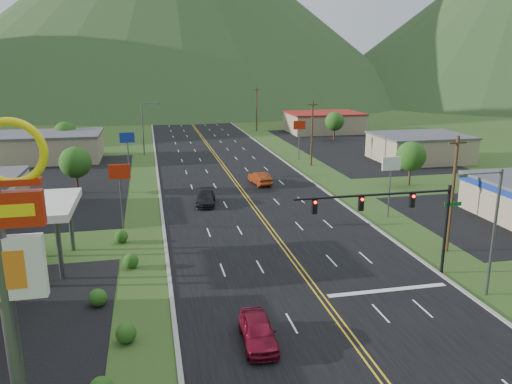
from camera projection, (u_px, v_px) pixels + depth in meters
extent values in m
cylinder|color=#59595E|center=(6.00, 292.00, 19.85)|extent=(0.60, 0.60, 14.00)
cube|color=white|center=(2.00, 268.00, 19.59)|extent=(3.20, 0.50, 2.60)
cube|color=orange|center=(2.00, 268.00, 19.59)|extent=(1.80, 0.55, 1.60)
torus|color=yellow|center=(11.00, 152.00, 18.59)|extent=(2.62, 0.32, 2.62)
cylinder|color=black|center=(446.00, 230.00, 37.70)|extent=(0.24, 0.24, 7.00)
cylinder|color=black|center=(375.00, 195.00, 35.68)|extent=(12.00, 0.18, 0.18)
cube|color=#0C591E|center=(453.00, 204.00, 37.27)|extent=(1.40, 0.06, 0.30)
cube|color=black|center=(412.00, 200.00, 36.45)|extent=(0.35, 0.28, 1.05)
sphere|color=#FF0C05|center=(414.00, 196.00, 36.19)|extent=(0.22, 0.22, 0.22)
cube|color=black|center=(361.00, 204.00, 35.63)|extent=(0.35, 0.28, 1.05)
sphere|color=#FF0C05|center=(362.00, 200.00, 35.37)|extent=(0.22, 0.22, 0.22)
cube|color=black|center=(314.00, 207.00, 34.92)|extent=(0.35, 0.28, 1.05)
sphere|color=#FF0C05|center=(315.00, 202.00, 34.66)|extent=(0.22, 0.22, 0.22)
cylinder|color=#59595E|center=(494.00, 234.00, 33.87)|extent=(0.20, 0.20, 9.00)
cylinder|color=#59595E|center=(482.00, 173.00, 32.48)|extent=(2.88, 0.12, 0.12)
cube|color=#59595E|center=(463.00, 176.00, 32.21)|extent=(0.60, 0.25, 0.18)
cylinder|color=#59595E|center=(143.00, 129.00, 85.75)|extent=(0.20, 0.20, 9.00)
cylinder|color=#59595E|center=(150.00, 103.00, 84.95)|extent=(2.88, 0.12, 0.12)
cube|color=#59595E|center=(159.00, 104.00, 85.27)|extent=(0.60, 0.25, 0.18)
cube|color=white|center=(7.00, 207.00, 38.23)|extent=(10.00, 8.00, 0.60)
cylinder|color=#59595E|center=(59.00, 248.00, 36.85)|extent=(0.36, 0.36, 5.00)
cylinder|color=#59595E|center=(71.00, 223.00, 42.52)|extent=(0.36, 0.36, 5.00)
cube|color=tan|center=(43.00, 148.00, 81.21)|extent=(18.00, 11.00, 4.20)
cube|color=#4C4C51|center=(42.00, 134.00, 80.63)|extent=(18.40, 11.40, 0.30)
cube|color=tan|center=(420.00, 148.00, 81.22)|extent=(14.00, 11.00, 4.00)
cube|color=#4C4C51|center=(421.00, 135.00, 80.67)|extent=(14.40, 11.40, 0.30)
cube|color=tan|center=(323.00, 123.00, 113.45)|extent=(16.00, 12.00, 4.20)
cube|color=maroon|center=(324.00, 113.00, 112.87)|extent=(16.40, 12.40, 0.30)
cylinder|color=#59595E|center=(122.00, 204.00, 48.06)|extent=(0.16, 0.16, 5.00)
cube|color=#B7200A|center=(119.00, 172.00, 47.25)|extent=(2.00, 0.18, 1.40)
cylinder|color=#59595E|center=(129.00, 161.00, 68.85)|extent=(0.16, 0.16, 5.00)
cube|color=navy|center=(127.00, 138.00, 68.03)|extent=(2.00, 0.18, 1.40)
cylinder|color=#59595E|center=(389.00, 194.00, 51.70)|extent=(0.16, 0.16, 5.00)
cube|color=white|center=(391.00, 164.00, 50.88)|extent=(2.00, 0.18, 1.40)
cylinder|color=#59595E|center=(299.00, 145.00, 81.93)|extent=(0.16, 0.16, 5.00)
cube|color=#B7200A|center=(299.00, 125.00, 81.11)|extent=(2.00, 0.18, 1.40)
cylinder|color=#382314|center=(77.00, 181.00, 61.27)|extent=(0.30, 0.30, 3.00)
sphere|color=#184714|center=(75.00, 162.00, 60.65)|extent=(3.84, 3.84, 3.84)
cylinder|color=#382314|center=(67.00, 147.00, 85.75)|extent=(0.30, 0.30, 3.00)
sphere|color=#184714|center=(65.00, 133.00, 85.14)|extent=(3.84, 3.84, 3.84)
cylinder|color=#382314|center=(410.00, 174.00, 65.13)|extent=(0.30, 0.30, 3.00)
sphere|color=#184714|center=(411.00, 156.00, 64.52)|extent=(3.84, 3.84, 3.84)
cylinder|color=#382314|center=(334.00, 133.00, 101.85)|extent=(0.30, 0.30, 3.00)
sphere|color=#184714|center=(334.00, 121.00, 101.24)|extent=(3.84, 3.84, 3.84)
cylinder|color=#382314|center=(452.00, 195.00, 41.71)|extent=(0.28, 0.28, 10.00)
cube|color=#382314|center=(458.00, 143.00, 40.59)|extent=(1.60, 0.12, 0.12)
cylinder|color=#382314|center=(312.00, 134.00, 76.67)|extent=(0.28, 0.28, 10.00)
cube|color=#382314|center=(313.00, 105.00, 75.54)|extent=(1.60, 0.12, 0.12)
cylinder|color=#382314|center=(257.00, 109.00, 114.46)|extent=(0.28, 0.28, 10.00)
cube|color=#382314|center=(257.00, 90.00, 113.33)|extent=(1.60, 0.12, 0.12)
cylinder|color=#382314|center=(229.00, 97.00, 152.25)|extent=(0.28, 0.28, 10.00)
cube|color=#382314|center=(229.00, 82.00, 151.13)|extent=(1.60, 0.12, 0.12)
imported|color=maroon|center=(258.00, 332.00, 28.71)|extent=(2.09, 4.75, 1.59)
imported|color=black|center=(206.00, 199.00, 56.50)|extent=(2.84, 5.26, 1.45)
imported|color=maroon|center=(260.00, 178.00, 65.82)|extent=(2.39, 5.14, 1.63)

